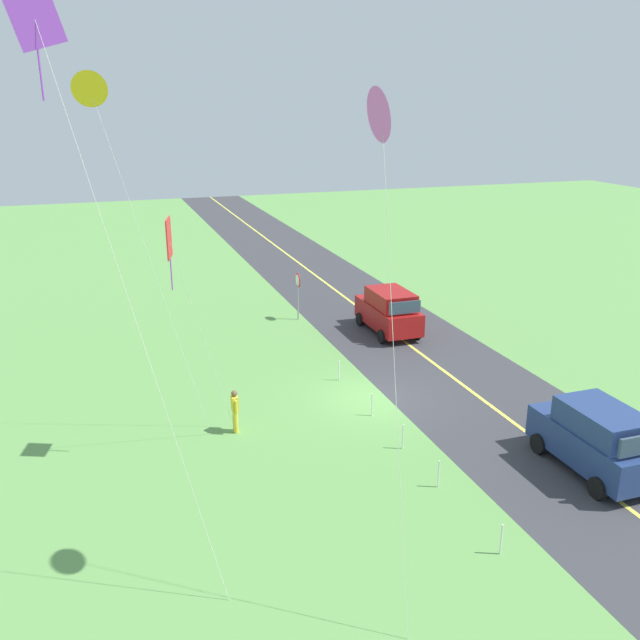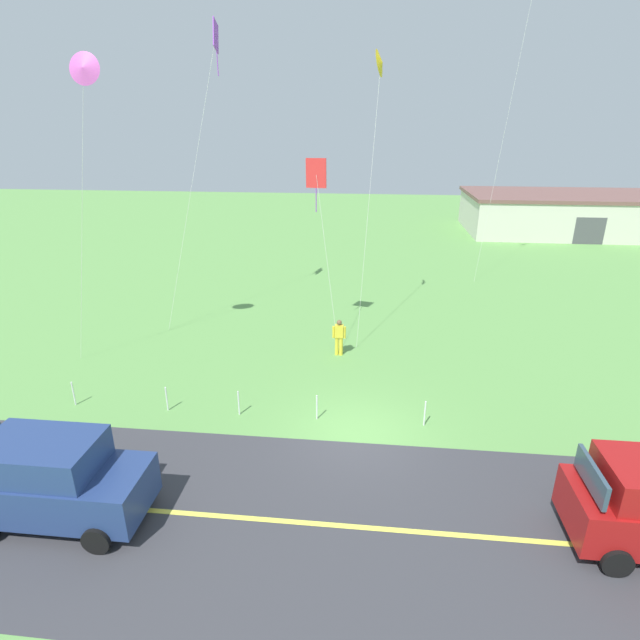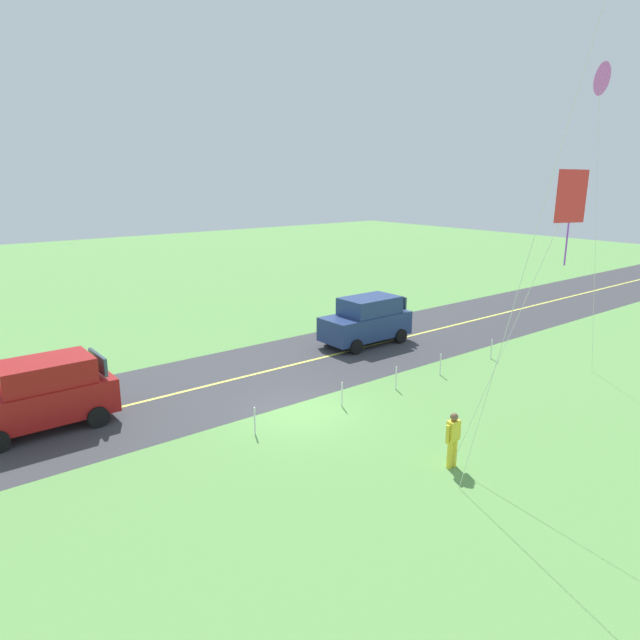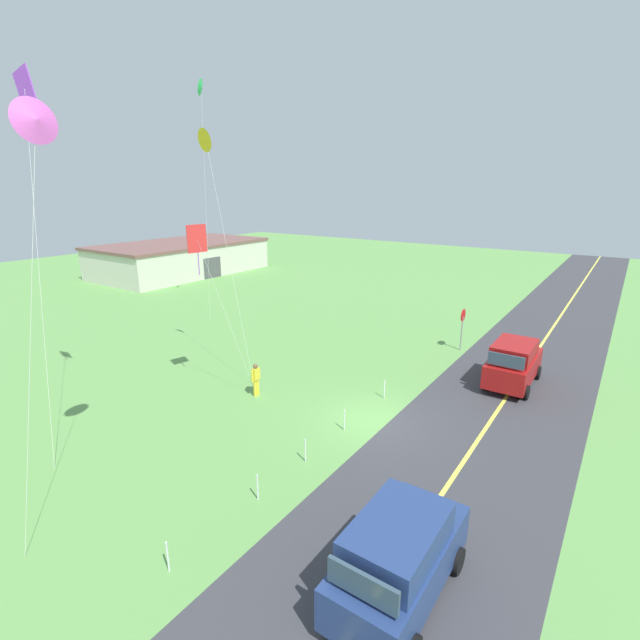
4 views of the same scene
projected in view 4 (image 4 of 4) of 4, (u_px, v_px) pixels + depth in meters
ground_plane at (376, 422)px, 19.21m from camera, size 120.00×120.00×0.10m
asphalt_road at (471, 451)px, 17.01m from camera, size 120.00×7.00×0.00m
road_centre_stripe at (471, 451)px, 17.01m from camera, size 120.00×0.16×0.00m
car_suv_foreground at (513, 363)px, 22.44m from camera, size 4.40×2.12×2.24m
car_parked_west_near at (399, 556)px, 10.71m from camera, size 4.40×2.12×2.24m
stop_sign at (463, 321)px, 27.06m from camera, size 0.76×0.08×2.56m
person_adult_near at (256, 379)px, 21.31m from camera, size 0.58×0.22×1.60m
kite_red_low at (198, 242)px, 19.66m from camera, size 1.65×2.13×7.95m
kite_blue_mid at (206, 141)px, 21.38m from camera, size 0.88×3.52×12.16m
kite_yellow_high at (36, 122)px, 10.74m from camera, size 2.67×0.35×11.57m
kite_green_far at (201, 89)px, 31.25m from camera, size 2.10×1.48×16.61m
kite_pink_drift at (25, 95)px, 15.89m from camera, size 2.52×3.48×13.56m
warehouse_distant at (181, 258)px, 51.57m from camera, size 18.36×10.20×3.50m
fence_post_0 at (168, 557)px, 11.58m from camera, size 0.05×0.05×0.90m
fence_post_1 at (258, 487)px, 14.26m from camera, size 0.05×0.05×0.90m
fence_post_2 at (305, 450)px, 16.25m from camera, size 0.05×0.05×0.90m
fence_post_3 at (344, 420)px, 18.35m from camera, size 0.05×0.05×0.90m
fence_post_4 at (384, 389)px, 21.15m from camera, size 0.05×0.05×0.90m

